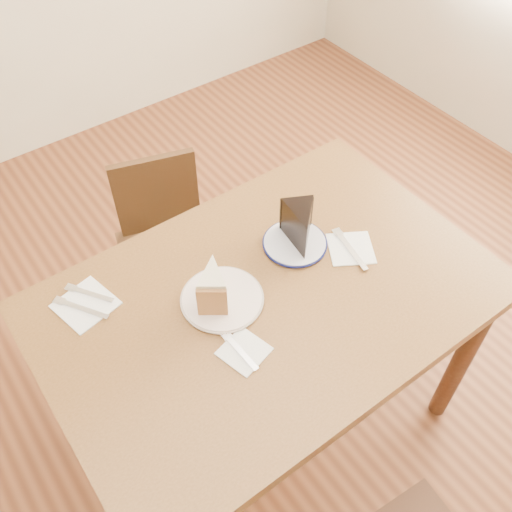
# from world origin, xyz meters

# --- Properties ---
(ground) EXTENTS (4.00, 4.00, 0.00)m
(ground) POSITION_xyz_m (0.00, 0.00, 0.00)
(ground) COLOR #4D2614
(ground) RESTS_ON ground
(table) EXTENTS (1.20, 0.80, 0.75)m
(table) POSITION_xyz_m (0.00, 0.00, 0.65)
(table) COLOR #4E2F15
(table) RESTS_ON ground
(chair_far) EXTENTS (0.44, 0.44, 0.72)m
(chair_far) POSITION_xyz_m (0.00, 0.61, 0.40)
(chair_far) COLOR #321D0F
(chair_far) RESTS_ON ground
(plate_cream) EXTENTS (0.21, 0.21, 0.01)m
(plate_cream) POSITION_xyz_m (-0.11, 0.06, 0.76)
(plate_cream) COLOR white
(plate_cream) RESTS_ON table
(plate_navy) EXTENTS (0.18, 0.18, 0.01)m
(plate_navy) POSITION_xyz_m (0.17, 0.10, 0.76)
(plate_navy) COLOR silver
(plate_navy) RESTS_ON table
(carrot_cake) EXTENTS (0.12, 0.13, 0.09)m
(carrot_cake) POSITION_xyz_m (-0.13, 0.07, 0.81)
(carrot_cake) COLOR beige
(carrot_cake) RESTS_ON plate_cream
(chocolate_cake) EXTENTS (0.14, 0.16, 0.11)m
(chocolate_cake) POSITION_xyz_m (0.18, 0.09, 0.82)
(chocolate_cake) COLOR black
(chocolate_cake) RESTS_ON plate_navy
(napkin_cream) EXTENTS (0.13, 0.13, 0.00)m
(napkin_cream) POSITION_xyz_m (-0.16, -0.11, 0.75)
(napkin_cream) COLOR white
(napkin_cream) RESTS_ON table
(napkin_navy) EXTENTS (0.17, 0.17, 0.00)m
(napkin_navy) POSITION_xyz_m (0.29, -0.01, 0.75)
(napkin_navy) COLOR white
(napkin_navy) RESTS_ON table
(napkin_spare) EXTENTS (0.16, 0.16, 0.00)m
(napkin_spare) POSITION_xyz_m (-0.41, 0.25, 0.75)
(napkin_spare) COLOR white
(napkin_spare) RESTS_ON table
(fork_cream) EXTENTS (0.02, 0.14, 0.00)m
(fork_cream) POSITION_xyz_m (-0.16, -0.10, 0.76)
(fork_cream) COLOR silver
(fork_cream) RESTS_ON napkin_cream
(knife_navy) EXTENTS (0.05, 0.17, 0.00)m
(knife_navy) POSITION_xyz_m (0.28, -0.01, 0.76)
(knife_navy) COLOR white
(knife_navy) RESTS_ON napkin_navy
(fork_spare) EXTENTS (0.09, 0.12, 0.00)m
(fork_spare) POSITION_xyz_m (-0.39, 0.28, 0.76)
(fork_spare) COLOR white
(fork_spare) RESTS_ON napkin_spare
(knife_spare) EXTENTS (0.10, 0.14, 0.00)m
(knife_spare) POSITION_xyz_m (-0.42, 0.25, 0.76)
(knife_spare) COLOR white
(knife_spare) RESTS_ON napkin_spare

